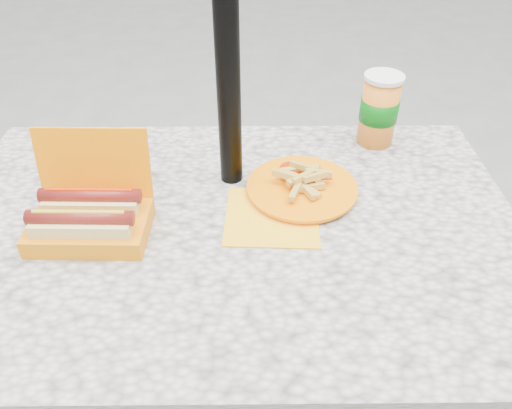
{
  "coord_description": "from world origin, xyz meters",
  "views": [
    {
      "loc": [
        0.05,
        -0.78,
        1.41
      ],
      "look_at": [
        0.05,
        -0.0,
        0.8
      ],
      "focal_mm": 35.0,
      "sensor_mm": 36.0,
      "label": 1
    }
  ],
  "objects_px": {
    "umbrella_pole": "(226,24)",
    "fries_plate": "(299,189)",
    "hotdog_box": "(89,216)",
    "soda_cup": "(379,109)"
  },
  "relations": [
    {
      "from": "hotdog_box",
      "to": "fries_plate",
      "type": "bearing_deg",
      "value": 18.07
    },
    {
      "from": "fries_plate",
      "to": "soda_cup",
      "type": "distance_m",
      "value": 0.31
    },
    {
      "from": "hotdog_box",
      "to": "soda_cup",
      "type": "relative_size",
      "value": 1.29
    },
    {
      "from": "umbrella_pole",
      "to": "hotdog_box",
      "type": "bearing_deg",
      "value": -145.4
    },
    {
      "from": "hotdog_box",
      "to": "umbrella_pole",
      "type": "bearing_deg",
      "value": 36.01
    },
    {
      "from": "umbrella_pole",
      "to": "fries_plate",
      "type": "relative_size",
      "value": 7.12
    },
    {
      "from": "umbrella_pole",
      "to": "fries_plate",
      "type": "distance_m",
      "value": 0.37
    },
    {
      "from": "umbrella_pole",
      "to": "soda_cup",
      "type": "height_order",
      "value": "umbrella_pole"
    },
    {
      "from": "umbrella_pole",
      "to": "hotdog_box",
      "type": "height_order",
      "value": "umbrella_pole"
    },
    {
      "from": "fries_plate",
      "to": "umbrella_pole",
      "type": "bearing_deg",
      "value": 157.95
    }
  ]
}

